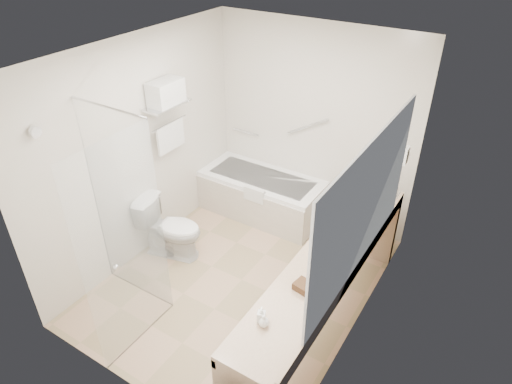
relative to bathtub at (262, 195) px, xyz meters
The scene contains 25 objects.
floor 1.36m from the bathtub, 68.05° to the right, with size 3.20×3.20×0.00m, color tan.
ceiling 2.59m from the bathtub, 68.05° to the right, with size 2.60×3.20×0.10m, color white.
wall_back 1.15m from the bathtub, 35.84° to the left, with size 2.60×0.10×2.50m, color beige.
wall_front 3.04m from the bathtub, 80.02° to the right, with size 2.60×0.10×2.50m, color beige.
wall_left 1.77m from the bathtub, 122.86° to the right, with size 0.10×3.20×2.50m, color beige.
wall_right 2.39m from the bathtub, 34.55° to the right, with size 0.10×3.20×2.50m, color beige.
bathtub is the anchor object (origin of this frame).
grab_bar_short 0.87m from the bathtub, 144.55° to the left, with size 0.03×0.03×0.40m, color silver.
grab_bar_long 1.12m from the bathtub, 35.51° to the left, with size 0.03×0.03×0.60m, color silver.
shower_enclosure 2.31m from the bathtub, 93.47° to the right, with size 0.96×0.91×2.11m.
towel_shelf 1.85m from the bathtub, 127.02° to the right, with size 0.24×0.55×0.81m.
vanity_counter 2.09m from the bathtub, 42.35° to the right, with size 0.55×2.70×0.95m.
sink 1.92m from the bathtub, 32.47° to the right, with size 0.40×0.52×0.14m, color white.
faucet 2.07m from the bathtub, 30.20° to the right, with size 0.03×0.03×0.14m, color silver.
mirror 2.60m from the bathtub, 37.82° to the right, with size 0.02×2.00×1.20m, color #ABB1B8.
hairdryer_unit 2.12m from the bathtub, ahead, with size 0.08×0.10×0.18m, color white.
toilet 1.36m from the bathtub, 109.36° to the right, with size 0.41×0.74×0.73m, color white.
amenity_basket 2.44m from the bathtub, 49.71° to the right, with size 0.20×0.13×0.07m, color #4A2B1A.
soap_bottle_a 2.73m from the bathtub, 58.65° to the right, with size 0.06×0.14×0.06m, color white.
soap_bottle_b 2.78m from the bathtub, 58.26° to the right, with size 0.08×0.10×0.08m, color white.
water_bottle_left 1.62m from the bathtub, 10.43° to the right, with size 0.06×0.06×0.19m.
water_bottle_mid 1.73m from the bathtub, ahead, with size 0.06×0.06×0.21m.
water_bottle_right 1.66m from the bathtub, ahead, with size 0.05×0.05×0.17m.
drinking_glass_near 1.95m from the bathtub, 34.25° to the right, with size 0.08×0.08×0.10m, color silver.
drinking_glass_far 1.75m from the bathtub, 35.70° to the right, with size 0.07×0.07×0.09m, color silver.
Camera 1 is at (2.13, -3.10, 3.56)m, focal length 32.00 mm.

